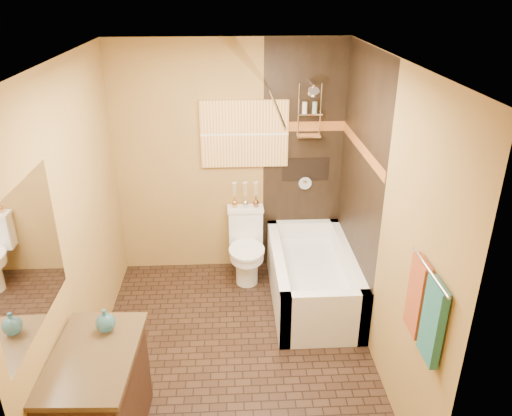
{
  "coord_description": "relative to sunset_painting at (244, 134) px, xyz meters",
  "views": [
    {
      "loc": [
        0.0,
        -3.48,
        3.0
      ],
      "look_at": [
        0.21,
        0.4,
        1.21
      ],
      "focal_mm": 35.0,
      "sensor_mm": 36.0,
      "label": 1
    }
  ],
  "objects": [
    {
      "name": "ceiling",
      "position": [
        -0.15,
        -1.48,
        0.95
      ],
      "size": [
        3.0,
        3.0,
        0.0
      ],
      "primitive_type": "plane",
      "color": "silver",
      "rests_on": "wall_back"
    },
    {
      "name": "alcove_tile_right",
      "position": [
        1.03,
        -0.73,
        -0.3
      ],
      "size": [
        0.01,
        1.5,
        2.5
      ],
      "primitive_type": "cube",
      "color": "black",
      "rests_on": "wall_right"
    },
    {
      "name": "towel_rust",
      "position": [
        1.01,
        -2.4,
        -0.37
      ],
      "size": [
        0.05,
        0.22,
        0.52
      ],
      "primitive_type": "cube",
      "color": "#9B351C",
      "rests_on": "towel_bar"
    },
    {
      "name": "floor",
      "position": [
        -0.15,
        -1.48,
        -1.55
      ],
      "size": [
        3.0,
        3.0,
        0.0
      ],
      "primitive_type": "plane",
      "color": "black",
      "rests_on": "ground"
    },
    {
      "name": "bathtub",
      "position": [
        0.65,
        -0.73,
        -1.33
      ],
      "size": [
        0.8,
        1.5,
        0.55
      ],
      "color": "white",
      "rests_on": "floor"
    },
    {
      "name": "towel_teal",
      "position": [
        1.01,
        -2.66,
        -0.37
      ],
      "size": [
        0.05,
        0.22,
        0.52
      ],
      "primitive_type": "cube",
      "color": "#1B5A51",
      "rests_on": "towel_bar"
    },
    {
      "name": "wall_front",
      "position": [
        -0.15,
        -2.98,
        -0.3
      ],
      "size": [
        2.4,
        0.02,
        2.5
      ],
      "primitive_type": "cube",
      "color": "#A3813F",
      "rests_on": "floor"
    },
    {
      "name": "curtain_rod",
      "position": [
        0.25,
        -0.73,
        0.47
      ],
      "size": [
        0.03,
        1.55,
        0.03
      ],
      "primitive_type": "cylinder",
      "rotation": [
        1.57,
        0.0,
        0.0
      ],
      "color": "silver",
      "rests_on": "wall_back"
    },
    {
      "name": "toilet",
      "position": [
        0.0,
        -0.26,
        -1.16
      ],
      "size": [
        0.39,
        0.57,
        0.76
      ],
      "rotation": [
        0.0,
        0.0,
        0.01
      ],
      "color": "white",
      "rests_on": "floor"
    },
    {
      "name": "wall_right",
      "position": [
        1.05,
        -1.48,
        -0.3
      ],
      "size": [
        0.02,
        3.0,
        2.5
      ],
      "primitive_type": "cube",
      "color": "#A3813F",
      "rests_on": "floor"
    },
    {
      "name": "vanity",
      "position": [
        -1.08,
        -2.36,
        -1.15
      ],
      "size": [
        0.58,
        0.91,
        0.79
      ],
      "rotation": [
        0.0,
        0.0,
        -0.04
      ],
      "color": "black",
      "rests_on": "floor"
    },
    {
      "name": "vanity_mirror",
      "position": [
        -1.34,
        -2.36,
        -0.05
      ],
      "size": [
        0.01,
        1.0,
        0.9
      ],
      "primitive_type": "cube",
      "color": "white",
      "rests_on": "wall_left"
    },
    {
      "name": "alcove_niche",
      "position": [
        0.65,
        0.01,
        -0.4
      ],
      "size": [
        0.5,
        0.01,
        0.25
      ],
      "primitive_type": "cube",
      "color": "black",
      "rests_on": "alcove_tile_back"
    },
    {
      "name": "alcove_tile_back",
      "position": [
        0.62,
        0.01,
        -0.3
      ],
      "size": [
        0.85,
        0.01,
        2.5
      ],
      "primitive_type": "cube",
      "color": "black",
      "rests_on": "wall_back"
    },
    {
      "name": "wall_left",
      "position": [
        -1.35,
        -1.48,
        -0.3
      ],
      "size": [
        0.02,
        3.0,
        2.5
      ],
      "primitive_type": "cube",
      "color": "#A3813F",
      "rests_on": "floor"
    },
    {
      "name": "teal_bottle",
      "position": [
        -1.03,
        -2.13,
        -0.68
      ],
      "size": [
        0.18,
        0.18,
        0.21
      ],
      "primitive_type": null,
      "rotation": [
        0.0,
        0.0,
        -0.4
      ],
      "color": "#286578",
      "rests_on": "vanity"
    },
    {
      "name": "sunset_painting",
      "position": [
        0.0,
        0.0,
        0.0
      ],
      "size": [
        0.9,
        0.04,
        0.7
      ],
      "primitive_type": "cube",
      "color": "orange",
      "rests_on": "wall_back"
    },
    {
      "name": "towel_bar",
      "position": [
        1.0,
        -2.53,
        -0.1
      ],
      "size": [
        0.02,
        0.55,
        0.02
      ],
      "primitive_type": "cylinder",
      "rotation": [
        1.57,
        0.0,
        0.0
      ],
      "color": "silver",
      "rests_on": "wall_right"
    },
    {
      "name": "bud_vases",
      "position": [
        0.0,
        -0.09,
        -0.63
      ],
      "size": [
        0.29,
        0.06,
        0.28
      ],
      "color": "gold",
      "rests_on": "toilet"
    },
    {
      "name": "wall_back",
      "position": [
        -0.15,
        0.02,
        -0.3
      ],
      "size": [
        2.4,
        0.02,
        2.5
      ],
      "primitive_type": "cube",
      "color": "#A3813F",
      "rests_on": "floor"
    },
    {
      "name": "shower_fixtures",
      "position": [
        0.65,
        -0.1,
        0.12
      ],
      "size": [
        0.24,
        0.33,
        1.16
      ],
      "color": "silver",
      "rests_on": "floor"
    },
    {
      "name": "mosaic_band_right",
      "position": [
        1.02,
        -0.73,
        0.07
      ],
      "size": [
        0.01,
        1.5,
        0.1
      ],
      "primitive_type": "cube",
      "color": "#99481B",
      "rests_on": "alcove_tile_right"
    },
    {
      "name": "mosaic_band_back",
      "position": [
        0.62,
        0.0,
        0.07
      ],
      "size": [
        0.85,
        0.01,
        0.1
      ],
      "primitive_type": "cube",
      "color": "#99481B",
      "rests_on": "alcove_tile_back"
    }
  ]
}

